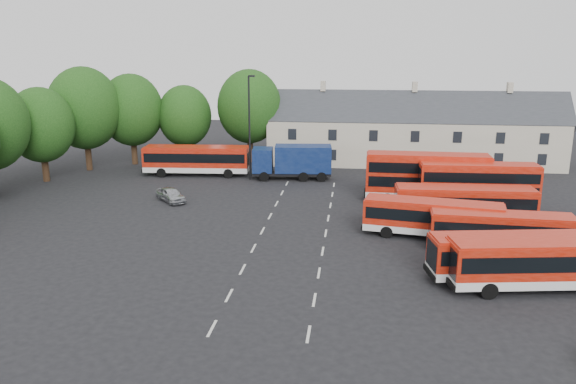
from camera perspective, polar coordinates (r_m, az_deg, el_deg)
name	(u,v)px	position (r m, az deg, el deg)	size (l,w,h in m)	color
ground	(258,239)	(42.59, -3.05, -4.80)	(140.00, 140.00, 0.00)	black
lane_markings	(294,232)	(44.13, 0.60, -4.08)	(5.15, 33.80, 0.01)	beige
treeline	(102,116)	(65.58, -18.41, 7.30)	(29.92, 32.59, 12.01)	black
terrace_houses	(412,133)	(70.67, 12.50, 5.86)	(35.70, 7.13, 10.06)	beige
bus_row_a	(543,260)	(36.57, 24.48, -6.33)	(11.32, 4.20, 3.13)	silver
bus_row_b	(515,254)	(37.34, 22.09, -5.84)	(10.67, 4.04, 2.95)	silver
bus_row_c	(501,228)	(42.41, 20.86, -3.48)	(9.94, 2.80, 2.78)	silver
bus_row_d	(433,216)	(43.72, 14.49, -2.35)	(10.48, 4.05, 2.89)	silver
bus_row_e	(464,202)	(47.73, 17.48, -0.98)	(11.15, 2.92, 3.13)	silver
bus_dd_south	(478,183)	(52.35, 18.73, 0.83)	(10.28, 2.64, 4.19)	silver
bus_dd_north	(427,175)	(53.56, 13.94, 1.72)	(11.24, 2.85, 4.59)	silver
bus_north	(197,158)	(63.92, -9.27, 3.42)	(11.85, 3.42, 3.31)	silver
box_truck	(293,160)	(61.29, 0.53, 3.23)	(8.72, 3.43, 3.72)	black
silver_car	(171,195)	(53.66, -11.82, -0.27)	(1.59, 3.96, 1.35)	#ACB0B4
lamppost	(250,125)	(60.52, -3.92, 6.81)	(0.77, 0.31, 11.24)	black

